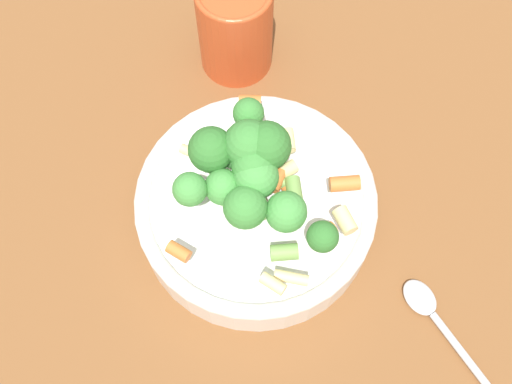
{
  "coord_description": "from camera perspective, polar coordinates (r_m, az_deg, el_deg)",
  "views": [
    {
      "loc": [
        -0.22,
        0.05,
        0.54
      ],
      "look_at": [
        0.0,
        0.0,
        0.06
      ],
      "focal_mm": 42.0,
      "sensor_mm": 36.0,
      "label": 1
    }
  ],
  "objects": [
    {
      "name": "pasta_salad",
      "position": [
        0.51,
        -0.6,
        2.38
      ],
      "size": [
        0.19,
        0.18,
        0.07
      ],
      "color": "#8CB766",
      "rests_on": "bowl"
    },
    {
      "name": "bowl",
      "position": [
        0.56,
        0.0,
        -1.39
      ],
      "size": [
        0.22,
        0.22,
        0.05
      ],
      "color": "white",
      "rests_on": "ground_plane"
    },
    {
      "name": "ground_plane",
      "position": [
        0.58,
        0.0,
        -2.47
      ],
      "size": [
        3.0,
        3.0,
        0.0
      ],
      "primitive_type": "plane",
      "color": "brown"
    },
    {
      "name": "spoon",
      "position": [
        0.57,
        17.81,
        -12.77
      ],
      "size": [
        0.18,
        0.08,
        0.01
      ],
      "rotation": [
        0.0,
        0.0,
        12.91
      ],
      "color": "silver",
      "rests_on": "ground_plane"
    },
    {
      "name": "cup",
      "position": [
        0.64,
        -2.0,
        15.5
      ],
      "size": [
        0.08,
        0.08,
        0.11
      ],
      "color": "#CC4C23",
      "rests_on": "ground_plane"
    }
  ]
}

